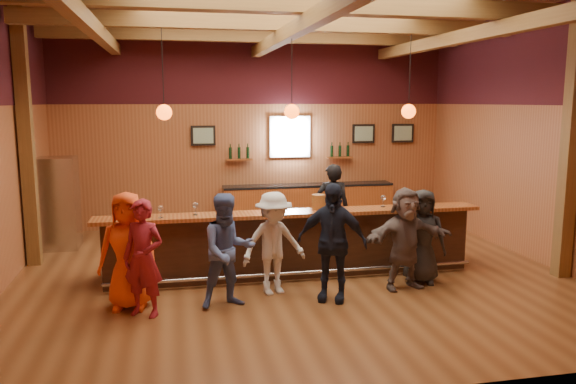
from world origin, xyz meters
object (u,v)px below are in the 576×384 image
object	(u,v)px
customer_redvest	(143,258)
customer_brown	(405,239)
customer_white	(274,243)
customer_navy	(332,242)
customer_orange	(128,251)
customer_denim	(228,251)
stainless_fridge	(59,203)
bar_counter	(291,242)
back_bar_cabinet	(308,204)
customer_dark	(422,236)
bottle_a	(331,201)
ice_bucket	(319,202)
bartender	(333,209)

from	to	relation	value
customer_redvest	customer_brown	world-z (taller)	customer_redvest
customer_white	customer_navy	xyz separation A→B (m)	(0.77, -0.43, 0.09)
customer_navy	customer_orange	bearing A→B (deg)	-159.24
customer_denim	customer_brown	size ratio (longest dim) A/B	1.02
stainless_fridge	bar_counter	bearing A→B (deg)	-30.76
back_bar_cabinet	stainless_fridge	distance (m)	5.43
customer_navy	customer_brown	xyz separation A→B (m)	(1.24, 0.26, -0.08)
back_bar_cabinet	customer_dark	world-z (taller)	customer_dark
customer_white	bottle_a	bearing A→B (deg)	22.90
back_bar_cabinet	customer_navy	distance (m)	5.12
customer_orange	customer_brown	xyz separation A→B (m)	(4.10, 0.00, -0.03)
bar_counter	customer_brown	size ratio (longest dim) A/B	3.99
customer_redvest	customer_navy	xyz separation A→B (m)	(2.63, 0.07, 0.07)
stainless_fridge	customer_orange	bearing A→B (deg)	-66.92
bar_counter	customer_navy	size ratio (longest dim) A/B	3.64
bar_counter	customer_white	distance (m)	1.16
bar_counter	bottle_a	size ratio (longest dim) A/B	20.43
bar_counter	stainless_fridge	world-z (taller)	stainless_fridge
customer_brown	ice_bucket	distance (m)	1.55
stainless_fridge	customer_navy	world-z (taller)	stainless_fridge
customer_denim	customer_brown	distance (m)	2.74
ice_bucket	customer_white	bearing A→B (deg)	-137.98
customer_denim	ice_bucket	xyz separation A→B (m)	(1.62, 1.21, 0.42)
customer_redvest	bartender	size ratio (longest dim) A/B	0.93
bottle_a	customer_denim	bearing A→B (deg)	-146.35
customer_dark	bottle_a	world-z (taller)	customer_dark
customer_dark	bar_counter	bearing A→B (deg)	169.34
bar_counter	customer_redvest	size ratio (longest dim) A/B	3.96
customer_orange	customer_navy	bearing A→B (deg)	3.23
customer_redvest	bartender	world-z (taller)	bartender
customer_navy	customer_dark	size ratio (longest dim) A/B	1.15
customer_white	bartender	world-z (taller)	bartender
customer_denim	bartender	xyz separation A→B (m)	(2.21, 2.39, 0.05)
stainless_fridge	customer_orange	distance (m)	3.97
stainless_fridge	customer_orange	xyz separation A→B (m)	(1.55, -3.65, -0.08)
customer_orange	ice_bucket	bearing A→B (deg)	26.69
customer_redvest	customer_dark	xyz separation A→B (m)	(4.26, 0.55, -0.04)
bartender	bottle_a	world-z (taller)	bartender
customer_denim	customer_navy	distance (m)	1.49
customer_dark	stainless_fridge	bearing A→B (deg)	166.75
customer_navy	customer_dark	world-z (taller)	customer_navy
bar_counter	customer_denim	world-z (taller)	customer_denim
bar_counter	customer_brown	xyz separation A→B (m)	(1.54, -1.20, 0.27)
customer_dark	bottle_a	size ratio (longest dim) A/B	4.88
customer_redvest	customer_denim	bearing A→B (deg)	32.83
customer_white	customer_brown	size ratio (longest dim) A/B	0.98
stainless_fridge	back_bar_cabinet	bearing A→B (deg)	11.93
stainless_fridge	customer_denim	size ratio (longest dim) A/B	1.11
back_bar_cabinet	customer_redvest	bearing A→B (deg)	-124.66
back_bar_cabinet	customer_orange	size ratio (longest dim) A/B	2.43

